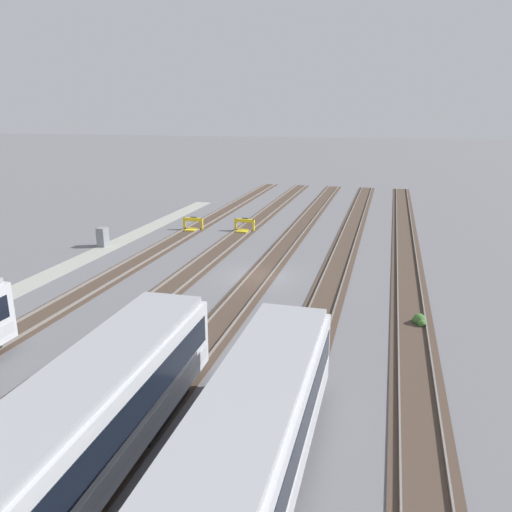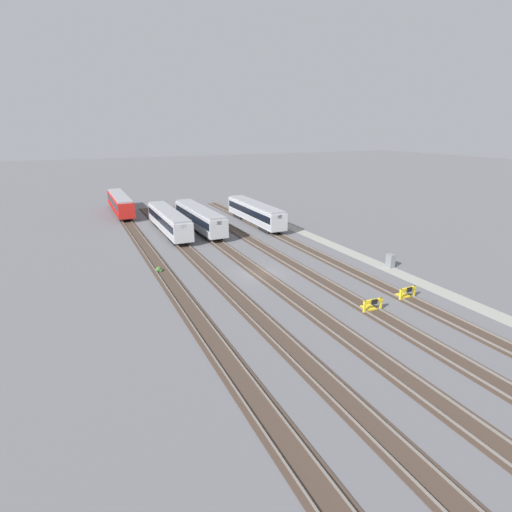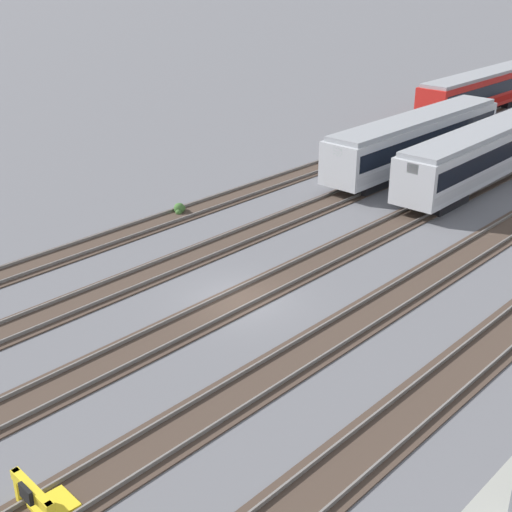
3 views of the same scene
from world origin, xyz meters
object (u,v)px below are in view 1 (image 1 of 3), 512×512
at_px(subway_car_front_row_right_inner, 43,467).
at_px(weed_clump, 419,320).
at_px(bumper_stop_near_inner_track, 244,226).
at_px(subway_car_front_row_leftmost, 224,505).
at_px(electrical_cabinet, 103,237).
at_px(bumper_stop_nearest_track, 192,225).

height_order(subway_car_front_row_right_inner, weed_clump, subway_car_front_row_right_inner).
bearing_deg(weed_clump, bumper_stop_near_inner_track, -140.48).
bearing_deg(subway_car_front_row_right_inner, subway_car_front_row_leftmost, 90.00).
height_order(subway_car_front_row_leftmost, weed_clump, subway_car_front_row_leftmost).
distance_m(subway_car_front_row_leftmost, electrical_cabinet, 33.71).
distance_m(subway_car_front_row_leftmost, subway_car_front_row_right_inner, 4.97).
height_order(subway_car_front_row_right_inner, bumper_stop_nearest_track, subway_car_front_row_right_inner).
xyz_separation_m(bumper_stop_near_inner_track, electrical_cabinet, (8.33, -10.02, 0.29)).
xyz_separation_m(subway_car_front_row_right_inner, bumper_stop_nearest_track, (-34.68, -9.91, -1.53)).
xyz_separation_m(subway_car_front_row_right_inner, weed_clump, (-16.97, 10.27, -1.80)).
relative_size(subway_car_front_row_right_inner, bumper_stop_nearest_track, 8.99).
relative_size(subway_car_front_row_leftmost, electrical_cabinet, 11.25).
distance_m(subway_car_front_row_right_inner, electrical_cabinet, 31.02).
height_order(bumper_stop_near_inner_track, weed_clump, bumper_stop_near_inner_track).
xyz_separation_m(subway_car_front_row_leftmost, subway_car_front_row_right_inner, (-0.00, -4.97, 0.00)).
bearing_deg(bumper_stop_nearest_track, bumper_stop_near_inner_track, 99.02).
distance_m(bumper_stop_nearest_track, weed_clump, 26.85).
height_order(bumper_stop_near_inner_track, electrical_cabinet, electrical_cabinet).
relative_size(subway_car_front_row_leftmost, subway_car_front_row_right_inner, 1.00).
bearing_deg(bumper_stop_near_inner_track, weed_clump, 39.52).
bearing_deg(subway_car_front_row_leftmost, bumper_stop_near_inner_track, -164.33).
height_order(bumper_stop_nearest_track, bumper_stop_near_inner_track, same).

